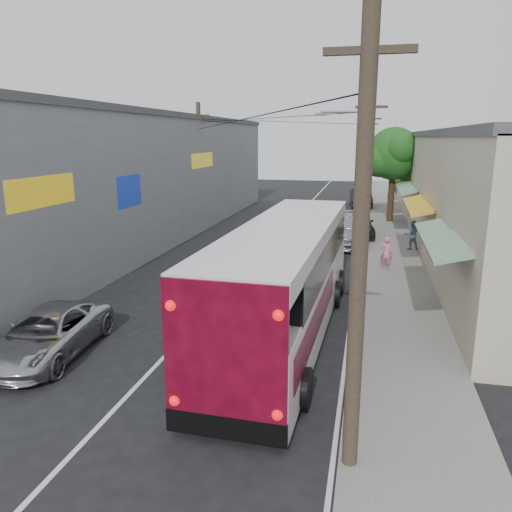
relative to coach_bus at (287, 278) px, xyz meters
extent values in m
plane|color=black|center=(-3.00, -4.10, -1.78)|extent=(120.00, 120.00, 0.00)
cube|color=slate|center=(3.50, 15.90, -1.72)|extent=(3.00, 80.00, 0.12)
cube|color=beige|center=(8.00, 17.90, 1.22)|extent=(6.00, 40.00, 6.00)
cube|color=#4C4C51|center=(8.00, 17.90, 4.32)|extent=(6.20, 40.00, 0.30)
cube|color=#1A7536|center=(4.70, 1.90, 1.12)|extent=(1.39, 6.00, 0.46)
cube|color=orange|center=(4.70, 9.90, 1.12)|extent=(1.39, 6.00, 0.46)
cube|color=#1A7536|center=(4.70, 17.90, 1.12)|extent=(1.39, 6.00, 0.46)
cube|color=orange|center=(4.70, 25.90, 1.12)|extent=(1.39, 6.00, 0.46)
cube|color=#1A7536|center=(4.70, 33.90, 1.12)|extent=(1.39, 6.00, 0.46)
cube|color=gray|center=(-11.50, 13.90, 1.72)|extent=(7.00, 36.00, 7.00)
cube|color=#4C4C51|center=(-11.50, 13.90, 5.32)|extent=(7.20, 36.00, 0.30)
cube|color=yellow|center=(-8.05, -0.10, 2.42)|extent=(0.12, 3.50, 1.00)
cube|color=#1433A5|center=(-8.05, 5.90, 1.82)|extent=(0.12, 2.20, 1.40)
cube|color=yellow|center=(-8.05, 15.90, 2.72)|extent=(0.12, 4.00, 0.90)
cylinder|color=#473828|center=(2.20, -6.10, 2.22)|extent=(0.28, 0.28, 8.00)
cube|color=#473828|center=(2.20, -6.10, 5.42)|extent=(1.40, 0.12, 0.12)
cylinder|color=#473828|center=(2.20, 8.90, 2.22)|extent=(0.28, 0.28, 8.00)
cube|color=#473828|center=(2.20, 8.90, 5.42)|extent=(1.40, 0.12, 0.12)
cylinder|color=#473828|center=(2.20, 23.90, 2.22)|extent=(0.28, 0.28, 8.00)
cube|color=#473828|center=(2.20, 23.90, 5.42)|extent=(1.40, 0.12, 0.12)
cylinder|color=#473828|center=(2.20, 38.90, 2.22)|extent=(0.28, 0.28, 8.00)
cube|color=#473828|center=(2.20, 38.90, 5.42)|extent=(1.40, 0.12, 0.12)
cylinder|color=#473828|center=(-8.20, 15.90, 2.22)|extent=(0.28, 0.28, 8.00)
cube|color=#473828|center=(-8.20, 15.90, 5.42)|extent=(1.40, 0.12, 0.12)
cylinder|color=#59595E|center=(1.10, 8.90, 5.22)|extent=(2.20, 0.10, 0.10)
cube|color=#59595E|center=(0.00, 8.90, 5.12)|extent=(0.50, 0.18, 0.12)
cylinder|color=#3F2B19|center=(3.80, 21.90, 0.22)|extent=(0.44, 0.44, 4.00)
sphere|color=#194612|center=(3.80, 21.90, 3.02)|extent=(3.60, 3.60, 3.60)
sphere|color=#194612|center=(4.80, 22.50, 2.42)|extent=(2.60, 2.60, 2.60)
sphere|color=#194612|center=(2.90, 21.50, 2.62)|extent=(2.40, 2.40, 2.40)
sphere|color=#194612|center=(4.20, 20.90, 3.42)|extent=(2.20, 2.20, 2.20)
sphere|color=#194612|center=(3.50, 22.80, 3.22)|extent=(2.00, 2.00, 2.00)
cube|color=white|center=(0.00, -0.10, -0.65)|extent=(2.82, 11.87, 1.87)
cube|color=black|center=(0.01, 0.39, 0.73)|extent=(2.78, 9.91, 0.98)
cube|color=white|center=(0.00, -0.10, 1.41)|extent=(2.82, 11.87, 0.49)
cube|color=maroon|center=(-0.19, -6.02, 0.18)|extent=(2.44, 0.15, 2.85)
cube|color=black|center=(-0.19, -6.02, -1.34)|extent=(2.46, 0.17, 0.49)
sphere|color=red|center=(-1.22, -6.01, -0.90)|extent=(0.22, 0.22, 0.22)
sphere|color=red|center=(0.84, -6.08, -0.90)|extent=(0.22, 0.22, 0.22)
sphere|color=red|center=(-1.22, -6.01, 1.07)|extent=(0.22, 0.22, 0.22)
sphere|color=red|center=(0.84, -6.08, 1.07)|extent=(0.22, 0.22, 0.22)
cylinder|color=black|center=(-1.36, -4.19, -1.29)|extent=(0.33, 0.99, 0.98)
cylinder|color=black|center=(1.10, -4.27, -1.29)|extent=(0.33, 0.99, 0.98)
cylinder|color=black|center=(-1.14, 2.89, -1.29)|extent=(0.33, 0.99, 0.98)
cylinder|color=black|center=(1.32, 2.81, -1.29)|extent=(0.33, 0.99, 0.98)
cylinder|color=black|center=(-1.09, 4.36, -1.29)|extent=(0.33, 0.99, 0.98)
cylinder|color=black|center=(1.36, 4.29, -1.29)|extent=(0.33, 0.99, 0.98)
imported|color=#B8B7BE|center=(-6.18, -3.03, -1.14)|extent=(2.51, 4.76, 1.28)
imported|color=#AAA9B2|center=(1.20, 13.90, -0.96)|extent=(2.51, 5.73, 1.64)
imported|color=#28292E|center=(1.60, 16.28, -0.96)|extent=(2.53, 5.04, 1.65)
imported|color=black|center=(1.60, 29.68, -0.97)|extent=(2.12, 5.03, 1.62)
imported|color=pink|center=(3.18, 8.17, -0.92)|extent=(0.61, 0.47, 1.49)
imported|color=#8093BB|center=(4.60, 12.78, -0.89)|extent=(0.85, 0.73, 1.54)
camera|label=1|loc=(2.31, -14.30, 4.15)|focal=35.00mm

